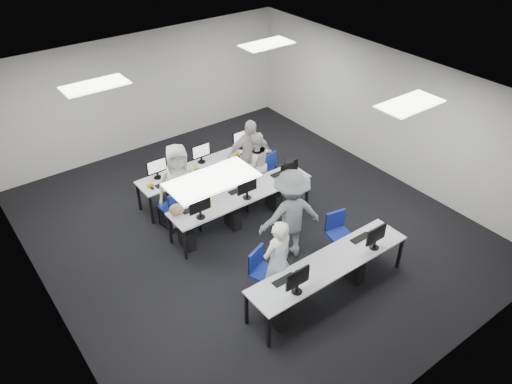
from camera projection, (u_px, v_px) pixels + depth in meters
room at (247, 166)px, 9.67m from camera, size 9.00×9.02×3.00m
ceiling_panels at (246, 94)px, 8.84m from camera, size 5.20×4.60×0.02m
desk_front at (330, 265)px, 8.55m from camera, size 3.20×0.70×0.73m
desk_mid at (242, 196)px, 10.27m from camera, size 3.20×0.70×0.73m
desk_back at (206, 167)px, 11.20m from camera, size 3.20×0.70×0.73m
equipment_front at (321, 284)px, 8.62m from camera, size 2.51×0.41×1.19m
equipment_mid at (235, 212)px, 10.34m from camera, size 2.91×0.41×1.19m
equipment_back at (213, 176)px, 11.48m from camera, size 2.91×0.41×1.19m
chair_0 at (265, 281)px, 8.78m from camera, size 0.59×0.62×0.92m
chair_1 at (339, 242)px, 9.66m from camera, size 0.52×0.55×0.90m
chair_2 at (186, 216)px, 10.31m from camera, size 0.52×0.56×0.96m
chair_3 at (234, 199)px, 10.86m from camera, size 0.48×0.52×0.89m
chair_4 at (267, 182)px, 11.45m from camera, size 0.50×0.53×0.83m
chair_5 at (173, 214)px, 10.41m from camera, size 0.51×0.54×0.91m
chair_6 at (222, 193)px, 11.02m from camera, size 0.52×0.55×0.93m
chair_7 at (263, 176)px, 11.61m from camera, size 0.55×0.59×0.96m
handbag at (177, 209)px, 9.58m from camera, size 0.35×0.29×0.25m
student_0 at (277, 262)px, 8.39m from camera, size 0.63×0.44×1.66m
student_1 at (255, 164)px, 11.14m from camera, size 0.83×0.69×1.54m
student_2 at (179, 185)px, 10.18m from camera, size 1.04×0.86×1.82m
student_3 at (250, 157)px, 11.17m from camera, size 1.13×0.79×1.78m
photographer at (291, 215)px, 9.29m from camera, size 1.37×1.04×1.88m
dslr_camera at (289, 164)px, 8.87m from camera, size 0.19×0.21×0.10m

